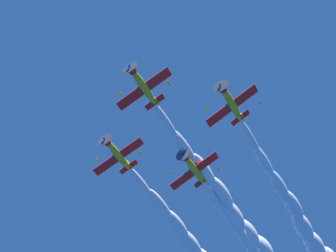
% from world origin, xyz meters
% --- Properties ---
extents(airplane_lead, '(7.33, 7.23, 3.41)m').
position_xyz_m(airplane_lead, '(0.49, -1.87, 62.10)').
color(airplane_lead, gold).
extents(airplane_left_wingman, '(7.28, 7.11, 3.73)m').
position_xyz_m(airplane_left_wingman, '(1.50, -14.28, 61.93)').
color(airplane_left_wingman, gold).
extents(airplane_right_wingman, '(7.29, 7.27, 3.23)m').
position_xyz_m(airplane_right_wingman, '(12.84, 0.64, 61.94)').
color(airplane_right_wingman, gold).
extents(airplane_slot_tail, '(7.28, 7.17, 3.55)m').
position_xyz_m(airplane_slot_tail, '(13.69, -11.00, 61.46)').
color(airplane_slot_tail, gold).
extents(smoke_trail_lead, '(38.90, 30.17, 4.26)m').
position_xyz_m(smoke_trail_lead, '(28.61, -22.99, 63.35)').
color(smoke_trail_lead, white).
extents(smoke_trail_left_wingman, '(38.99, 30.74, 4.57)m').
position_xyz_m(smoke_trail_left_wingman, '(29.68, -35.53, 63.23)').
color(smoke_trail_left_wingman, white).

